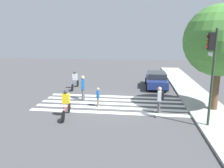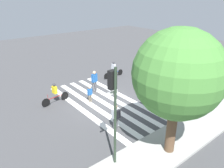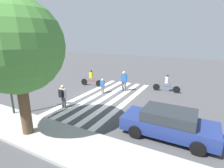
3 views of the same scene
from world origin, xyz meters
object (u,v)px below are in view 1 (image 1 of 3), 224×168
street_tree (220,41)px  car_parked_dark_suv (156,80)px  pedestrian_adult_yellow_jacket (160,98)px  traffic_light (211,60)px  cyclist_near_curb (75,79)px  pedestrian_child_with_backpack (98,96)px  cyclist_far_lane (66,103)px  pedestrian_adult_blue_shirt (83,86)px

street_tree → car_parked_dark_suv: bearing=-153.3°
pedestrian_adult_yellow_jacket → traffic_light: bearing=-130.6°
traffic_light → street_tree: size_ratio=0.77×
cyclist_near_curb → car_parked_dark_suv: bearing=100.8°
street_tree → pedestrian_adult_yellow_jacket: bearing=-76.5°
pedestrian_child_with_backpack → cyclist_far_lane: 2.59m
pedestrian_adult_blue_shirt → car_parked_dark_suv: pedestrian_adult_blue_shirt is taller
car_parked_dark_suv → street_tree: bearing=26.7°
cyclist_near_curb → pedestrian_adult_blue_shirt: bearing=24.8°
pedestrian_adult_yellow_jacket → pedestrian_adult_blue_shirt: size_ratio=0.89×
car_parked_dark_suv → cyclist_near_curb: bearing=-78.3°
street_tree → cyclist_far_lane: size_ratio=2.85×
pedestrian_adult_yellow_jacket → pedestrian_adult_blue_shirt: bearing=69.9°
pedestrian_adult_blue_shirt → cyclist_far_lane: size_ratio=0.80×
pedestrian_adult_blue_shirt → cyclist_far_lane: pedestrian_adult_blue_shirt is taller
street_tree → cyclist_far_lane: street_tree is taller
pedestrian_adult_blue_shirt → car_parked_dark_suv: size_ratio=0.41×
traffic_light → pedestrian_adult_blue_shirt: (-4.06, -7.51, -2.45)m
street_tree → cyclist_near_curb: 11.86m
traffic_light → pedestrian_child_with_backpack: size_ratio=3.87×
traffic_light → cyclist_far_lane: (-0.56, -7.59, -2.61)m
pedestrian_child_with_backpack → car_parked_dark_suv: size_ratio=0.29×
pedestrian_adult_blue_shirt → cyclist_near_curb: bearing=-164.9°
traffic_light → pedestrian_adult_yellow_jacket: traffic_light is taller
pedestrian_adult_blue_shirt → car_parked_dark_suv: 7.43m
pedestrian_child_with_backpack → car_parked_dark_suv: car_parked_dark_suv is taller
cyclist_near_curb → pedestrian_adult_yellow_jacket: bearing=50.9°
cyclist_far_lane → cyclist_near_curb: cyclist_far_lane is taller
street_tree → cyclist_far_lane: bearing=-76.0°
pedestrian_child_with_backpack → pedestrian_adult_blue_shirt: pedestrian_adult_blue_shirt is taller
street_tree → cyclist_near_curb: bearing=-114.3°
traffic_light → pedestrian_adult_blue_shirt: traffic_light is taller
pedestrian_adult_blue_shirt → cyclist_near_curb: 3.74m
pedestrian_adult_blue_shirt → cyclist_near_curb: size_ratio=0.77×
pedestrian_child_with_backpack → cyclist_near_curb: cyclist_near_curb is taller
cyclist_far_lane → cyclist_near_curb: 7.04m
traffic_light → cyclist_near_curb: size_ratio=2.12×
traffic_light → cyclist_near_curb: 12.05m
cyclist_near_curb → traffic_light: bearing=49.9°
street_tree → car_parked_dark_suv: size_ratio=1.46×
street_tree → cyclist_near_curb: size_ratio=2.75×
pedestrian_child_with_backpack → street_tree: bearing=90.3°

